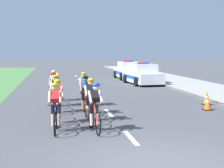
# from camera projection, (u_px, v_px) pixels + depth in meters

# --- Properties ---
(ground_plane) EXTENTS (160.00, 160.00, 0.00)m
(ground_plane) POSITION_uv_depth(u_px,v_px,m) (154.00, 164.00, 7.50)
(ground_plane) COLOR #4C4C51
(sidewalk_slab) EXTENTS (4.01, 60.00, 0.12)m
(sidewalk_slab) POSITION_uv_depth(u_px,v_px,m) (202.00, 88.00, 22.44)
(sidewalk_slab) COLOR #A3A099
(sidewalk_slab) RESTS_ON ground
(kerb_edge) EXTENTS (0.16, 60.00, 0.13)m
(kerb_edge) POSITION_uv_depth(u_px,v_px,m) (173.00, 88.00, 22.13)
(kerb_edge) COLOR #9E9E99
(kerb_edge) RESTS_ON ground
(lane_markings_centre) EXTENTS (0.14, 29.60, 0.01)m
(lane_markings_centre) POSITION_uv_depth(u_px,v_px,m) (92.00, 94.00, 19.59)
(lane_markings_centre) COLOR white
(lane_markings_centre) RESTS_ON ground
(cyclist_lead) EXTENTS (0.43, 1.72, 1.56)m
(cyclist_lead) POSITION_uv_depth(u_px,v_px,m) (55.00, 106.00, 10.37)
(cyclist_lead) COLOR black
(cyclist_lead) RESTS_ON ground
(cyclist_second) EXTENTS (0.44, 1.72, 1.56)m
(cyclist_second) POSITION_uv_depth(u_px,v_px,m) (94.00, 106.00, 10.43)
(cyclist_second) COLOR black
(cyclist_second) RESTS_ON ground
(cyclist_third) EXTENTS (0.44, 1.72, 1.56)m
(cyclist_third) POSITION_uv_depth(u_px,v_px,m) (57.00, 101.00, 11.56)
(cyclist_third) COLOR black
(cyclist_third) RESTS_ON ground
(cyclist_fourth) EXTENTS (0.42, 1.72, 1.56)m
(cyclist_fourth) POSITION_uv_depth(u_px,v_px,m) (90.00, 99.00, 11.97)
(cyclist_fourth) COLOR black
(cyclist_fourth) RESTS_ON ground
(cyclist_fifth) EXTENTS (0.43, 1.72, 1.56)m
(cyclist_fifth) POSITION_uv_depth(u_px,v_px,m) (55.00, 93.00, 13.58)
(cyclist_fifth) COLOR black
(cyclist_fifth) RESTS_ON ground
(cyclist_sixth) EXTENTS (0.43, 1.72, 1.56)m
(cyclist_sixth) POSITION_uv_depth(u_px,v_px,m) (85.00, 94.00, 13.26)
(cyclist_sixth) COLOR black
(cyclist_sixth) RESTS_ON ground
(cyclist_seventh) EXTENTS (0.43, 1.72, 1.56)m
(cyclist_seventh) POSITION_uv_depth(u_px,v_px,m) (54.00, 89.00, 15.14)
(cyclist_seventh) COLOR black
(cyclist_seventh) RESTS_ON ground
(cyclist_eighth) EXTENTS (0.44, 1.72, 1.56)m
(cyclist_eighth) POSITION_uv_depth(u_px,v_px,m) (84.00, 88.00, 15.25)
(cyclist_eighth) COLOR black
(cyclist_eighth) RESTS_ON ground
(cyclist_ninth) EXTENTS (0.45, 1.72, 1.56)m
(cyclist_ninth) POSITION_uv_depth(u_px,v_px,m) (55.00, 85.00, 16.74)
(cyclist_ninth) COLOR black
(cyclist_ninth) RESTS_ON ground
(police_car_nearest) EXTENTS (2.25, 4.52, 1.59)m
(police_car_nearest) POSITION_uv_depth(u_px,v_px,m) (142.00, 75.00, 25.21)
(police_car_nearest) COLOR silver
(police_car_nearest) RESTS_ON ground
(police_car_second) EXTENTS (2.03, 4.42, 1.59)m
(police_car_second) POSITION_uv_depth(u_px,v_px,m) (129.00, 71.00, 29.88)
(police_car_second) COLOR silver
(police_car_second) RESTS_ON ground
(traffic_cone_near) EXTENTS (0.36, 0.36, 0.64)m
(traffic_cone_near) POSITION_uv_depth(u_px,v_px,m) (208.00, 103.00, 14.29)
(traffic_cone_near) COLOR black
(traffic_cone_near) RESTS_ON ground
(traffic_cone_far) EXTENTS (0.36, 0.36, 0.64)m
(traffic_cone_far) POSITION_uv_depth(u_px,v_px,m) (207.00, 98.00, 15.66)
(traffic_cone_far) COLOR black
(traffic_cone_far) RESTS_ON ground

